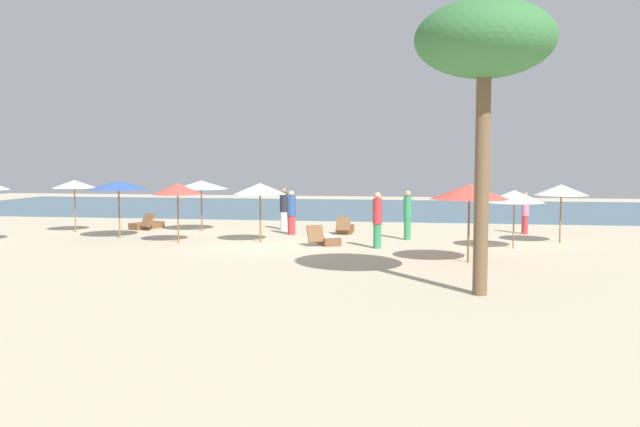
% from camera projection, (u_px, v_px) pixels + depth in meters
% --- Properties ---
extents(ground_plane, '(60.00, 60.00, 0.00)m').
position_uv_depth(ground_plane, '(263.00, 245.00, 23.88)').
color(ground_plane, beige).
extents(ocean_water, '(48.00, 16.00, 0.06)m').
position_uv_depth(ocean_water, '(331.00, 208.00, 40.60)').
color(ocean_water, '#476B7F').
rests_on(ocean_water, ground_plane).
extents(umbrella_0, '(2.25, 2.25, 2.13)m').
position_uv_depth(umbrella_0, '(201.00, 185.00, 28.16)').
color(umbrella_0, brown).
rests_on(umbrella_0, ground_plane).
extents(umbrella_1, '(1.81, 1.81, 2.17)m').
position_uv_depth(umbrella_1, '(178.00, 189.00, 24.28)').
color(umbrella_1, brown).
rests_on(umbrella_1, ground_plane).
extents(umbrella_2, '(2.00, 2.00, 1.99)m').
position_uv_depth(umbrella_2, '(514.00, 196.00, 22.74)').
color(umbrella_2, brown).
rests_on(umbrella_2, ground_plane).
extents(umbrella_4, '(1.90, 1.90, 2.16)m').
position_uv_depth(umbrella_4, '(260.00, 189.00, 24.41)').
color(umbrella_4, brown).
rests_on(umbrella_4, ground_plane).
extents(umbrella_5, '(2.29, 2.29, 2.21)m').
position_uv_depth(umbrella_5, '(119.00, 185.00, 25.68)').
color(umbrella_5, olive).
rests_on(umbrella_5, ground_plane).
extents(umbrella_6, '(2.29, 2.29, 2.33)m').
position_uv_depth(umbrella_6, '(469.00, 192.00, 19.69)').
color(umbrella_6, brown).
rests_on(umbrella_6, ground_plane).
extents(umbrella_7, '(1.90, 1.90, 2.13)m').
position_uv_depth(umbrella_7, '(561.00, 190.00, 24.17)').
color(umbrella_7, brown).
rests_on(umbrella_7, ground_plane).
extents(umbrella_8, '(1.78, 1.78, 2.16)m').
position_uv_depth(umbrella_8, '(74.00, 184.00, 27.75)').
color(umbrella_8, olive).
rests_on(umbrella_8, ground_plane).
extents(lounger_0, '(0.65, 1.71, 0.69)m').
position_uv_depth(lounger_0, '(346.00, 229.00, 27.63)').
color(lounger_0, brown).
rests_on(lounger_0, ground_plane).
extents(lounger_1, '(1.26, 1.73, 0.74)m').
position_uv_depth(lounger_1, '(326.00, 239.00, 24.00)').
color(lounger_1, brown).
rests_on(lounger_1, ground_plane).
extents(lounger_2, '(1.28, 1.74, 0.72)m').
position_uv_depth(lounger_2, '(147.00, 225.00, 29.15)').
color(lounger_2, brown).
rests_on(lounger_2, ground_plane).
extents(person_0, '(0.43, 0.43, 1.93)m').
position_uv_depth(person_0, '(377.00, 219.00, 22.85)').
color(person_0, '#338C59').
rests_on(person_0, ground_plane).
extents(person_1, '(0.40, 0.40, 1.77)m').
position_uv_depth(person_1, '(291.00, 213.00, 26.92)').
color(person_1, '#BF3338').
rests_on(person_1, ground_plane).
extents(person_2, '(0.32, 0.32, 1.71)m').
position_uv_depth(person_2, '(525.00, 212.00, 27.17)').
color(person_2, '#BF3338').
rests_on(person_2, ground_plane).
extents(person_3, '(0.37, 0.37, 1.86)m').
position_uv_depth(person_3, '(408.00, 214.00, 25.22)').
color(person_3, '#338C59').
rests_on(person_3, ground_plane).
extents(person_4, '(0.44, 0.44, 1.79)m').
position_uv_depth(person_4, '(284.00, 209.00, 28.71)').
color(person_4, white).
rests_on(person_4, ground_plane).
extents(palm_0, '(3.09, 3.09, 6.54)m').
position_uv_depth(palm_0, '(485.00, 44.00, 14.73)').
color(palm_0, brown).
rests_on(palm_0, ground_plane).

